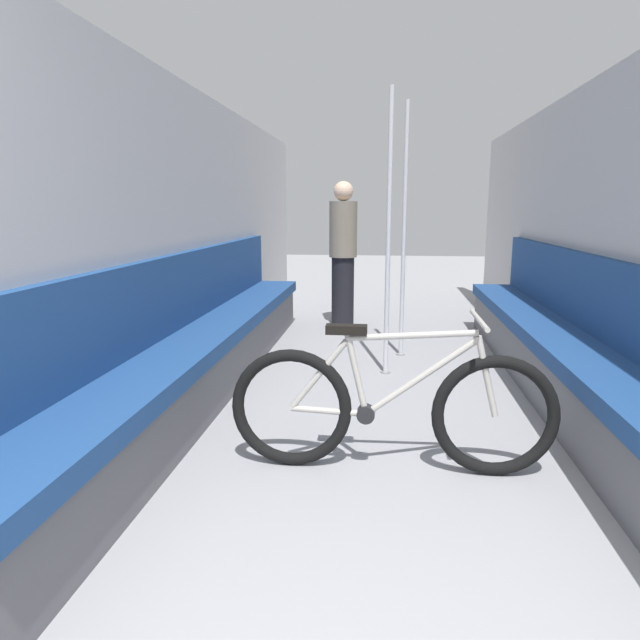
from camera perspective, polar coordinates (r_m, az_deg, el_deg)
wall_left at (r=4.00m, az=-15.85°, el=7.86°), size 0.10×9.42×2.19m
wall_right at (r=3.98m, az=28.43°, el=6.93°), size 0.10×9.42×2.19m
bench_seat_row_left at (r=4.09m, az=-11.64°, el=-2.85°), size 0.46×5.13×0.98m
bench_seat_row_right at (r=4.08m, az=23.77°, el=-3.64°), size 0.46×5.13×0.98m
bicycle at (r=2.87m, az=7.09°, el=-8.73°), size 1.61×0.46×0.79m
grab_pole_near at (r=5.00m, az=8.39°, el=8.32°), size 0.08×0.08×2.17m
grab_pole_far at (r=4.41m, az=6.86°, el=7.99°), size 0.08×0.08×2.17m
passenger_standing at (r=6.25m, az=2.32°, el=6.73°), size 0.30×0.30×1.57m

